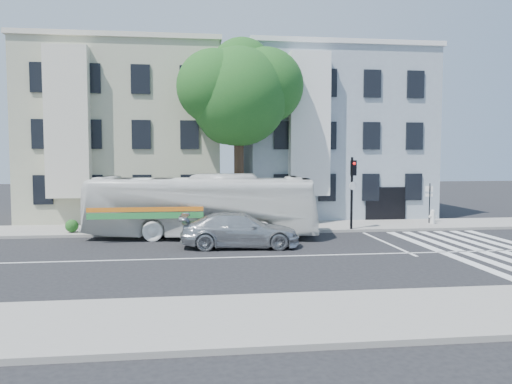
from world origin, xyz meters
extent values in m
plane|color=black|center=(0.00, 0.00, 0.00)|extent=(120.00, 120.00, 0.00)
cube|color=gray|center=(0.00, 8.00, 0.07)|extent=(80.00, 4.00, 0.15)
cube|color=gray|center=(0.00, -8.00, 0.07)|extent=(80.00, 4.00, 0.15)
cube|color=#A4A68B|center=(-7.00, 15.00, 5.50)|extent=(12.00, 10.00, 11.00)
cube|color=#8A94A4|center=(7.00, 15.00, 5.50)|extent=(12.00, 10.00, 11.00)
cylinder|color=#2D2116|center=(0.00, 8.50, 2.60)|extent=(0.56, 0.56, 5.20)
sphere|color=#154318|center=(0.00, 8.50, 7.50)|extent=(5.60, 5.60, 5.60)
sphere|color=#154318|center=(1.60, 8.90, 8.20)|extent=(4.40, 4.40, 4.40)
sphere|color=#154318|center=(-1.40, 8.20, 8.00)|extent=(4.20, 4.20, 4.20)
sphere|color=#154318|center=(0.30, 9.70, 9.20)|extent=(3.80, 3.80, 3.80)
sphere|color=#154318|center=(-0.60, 9.10, 6.50)|extent=(3.40, 3.40, 3.40)
imported|color=white|center=(-2.18, 5.20, 1.61)|extent=(4.32, 11.85, 3.23)
imported|color=#B6B9BD|center=(-0.53, 2.27, 0.78)|extent=(2.53, 5.49, 1.55)
cylinder|color=black|center=(5.96, 6.20, 2.04)|extent=(0.14, 0.14, 4.08)
cube|color=black|center=(5.96, 5.95, 3.50)|extent=(0.32, 0.28, 0.83)
sphere|color=red|center=(5.96, 5.82, 3.74)|extent=(0.16, 0.16, 0.16)
cylinder|color=white|center=(5.96, 6.05, 2.53)|extent=(0.42, 0.15, 0.43)
cylinder|color=silver|center=(11.42, 7.75, 0.49)|extent=(0.27, 0.27, 0.68)
sphere|color=silver|center=(11.42, 7.75, 0.87)|extent=(0.25, 0.25, 0.25)
cylinder|color=silver|center=(11.42, 7.75, 0.58)|extent=(0.48, 0.24, 0.16)
cylinder|color=black|center=(11.38, 8.09, 1.34)|extent=(0.07, 0.07, 2.37)
cube|color=white|center=(11.38, 8.19, 2.19)|extent=(0.42, 0.18, 0.33)
cube|color=white|center=(11.38, 8.19, 1.81)|extent=(0.42, 0.18, 0.17)
camera|label=1|loc=(-2.58, -20.00, 4.08)|focal=35.00mm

